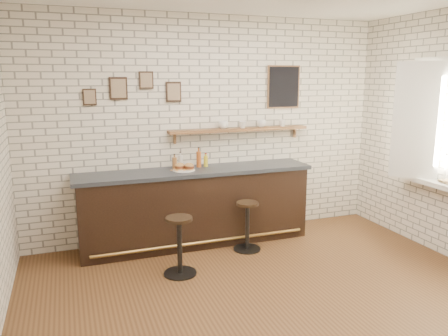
{
  "coord_description": "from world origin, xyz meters",
  "views": [
    {
      "loc": [
        -1.85,
        -3.65,
        2.19
      ],
      "look_at": [
        -0.19,
        0.9,
        1.18
      ],
      "focal_mm": 35.0,
      "sensor_mm": 36.0,
      "label": 1
    }
  ],
  "objects_px": {
    "bar_stool_left": "(180,244)",
    "shelf_cup_d": "(282,123)",
    "bar_counter": "(196,206)",
    "sandwich_plate": "(184,170)",
    "book_upper": "(445,182)",
    "ciabatta_sandwich": "(185,166)",
    "bitters_bottle_brown": "(175,163)",
    "book_lower": "(443,183)",
    "shelf_cup_b": "(243,125)",
    "bitters_bottle_white": "(181,162)",
    "bar_stool_right": "(247,224)",
    "shelf_cup_a": "(223,125)",
    "bitters_bottle_amber": "(199,159)",
    "shelf_cup_c": "(261,124)",
    "condiment_bottle_yellow": "(206,161)"
  },
  "relations": [
    {
      "from": "bitters_bottle_white",
      "to": "shelf_cup_b",
      "type": "bearing_deg",
      "value": 4.4
    },
    {
      "from": "bar_stool_right",
      "to": "shelf_cup_c",
      "type": "relative_size",
      "value": 4.95
    },
    {
      "from": "bar_stool_left",
      "to": "shelf_cup_a",
      "type": "relative_size",
      "value": 4.93
    },
    {
      "from": "bitters_bottle_brown",
      "to": "bar_stool_right",
      "type": "distance_m",
      "value": 1.24
    },
    {
      "from": "bar_stool_left",
      "to": "shelf_cup_a",
      "type": "bearing_deg",
      "value": 49.49
    },
    {
      "from": "bitters_bottle_brown",
      "to": "bitters_bottle_white",
      "type": "xyz_separation_m",
      "value": [
        0.08,
        0.0,
        0.01
      ]
    },
    {
      "from": "bar_stool_left",
      "to": "sandwich_plate",
      "type": "bearing_deg",
      "value": 71.35
    },
    {
      "from": "bar_stool_right",
      "to": "shelf_cup_c",
      "type": "bearing_deg",
      "value": 54.05
    },
    {
      "from": "bar_counter",
      "to": "shelf_cup_a",
      "type": "distance_m",
      "value": 1.16
    },
    {
      "from": "shelf_cup_b",
      "to": "shelf_cup_a",
      "type": "bearing_deg",
      "value": 144.3
    },
    {
      "from": "bitters_bottle_amber",
      "to": "shelf_cup_b",
      "type": "height_order",
      "value": "shelf_cup_b"
    },
    {
      "from": "book_upper",
      "to": "bar_counter",
      "type": "bearing_deg",
      "value": 145.72
    },
    {
      "from": "shelf_cup_b",
      "to": "shelf_cup_d",
      "type": "xyz_separation_m",
      "value": [
        0.61,
        0.0,
        -0.0
      ]
    },
    {
      "from": "sandwich_plate",
      "to": "shelf_cup_a",
      "type": "bearing_deg",
      "value": 19.4
    },
    {
      "from": "bar_counter",
      "to": "condiment_bottle_yellow",
      "type": "height_order",
      "value": "condiment_bottle_yellow"
    },
    {
      "from": "bar_counter",
      "to": "shelf_cup_a",
      "type": "bearing_deg",
      "value": 23.61
    },
    {
      "from": "ciabatta_sandwich",
      "to": "bitters_bottle_brown",
      "type": "distance_m",
      "value": 0.18
    },
    {
      "from": "bar_stool_right",
      "to": "shelf_cup_c",
      "type": "distance_m",
      "value": 1.46
    },
    {
      "from": "bitters_bottle_amber",
      "to": "shelf_cup_c",
      "type": "height_order",
      "value": "shelf_cup_c"
    },
    {
      "from": "shelf_cup_b",
      "to": "book_upper",
      "type": "xyz_separation_m",
      "value": [
        1.94,
        -1.68,
        -0.59
      ]
    },
    {
      "from": "sandwich_plate",
      "to": "bitters_bottle_amber",
      "type": "bearing_deg",
      "value": 31.03
    },
    {
      "from": "book_lower",
      "to": "shelf_cup_a",
      "type": "bearing_deg",
      "value": 156.24
    },
    {
      "from": "shelf_cup_a",
      "to": "bar_stool_right",
      "type": "bearing_deg",
      "value": -95.27
    },
    {
      "from": "shelf_cup_b",
      "to": "shelf_cup_c",
      "type": "relative_size",
      "value": 0.8
    },
    {
      "from": "shelf_cup_a",
      "to": "shelf_cup_b",
      "type": "xyz_separation_m",
      "value": [
        0.28,
        0.0,
        -0.01
      ]
    },
    {
      "from": "bar_counter",
      "to": "book_lower",
      "type": "height_order",
      "value": "bar_counter"
    },
    {
      "from": "bitters_bottle_brown",
      "to": "shelf_cup_b",
      "type": "height_order",
      "value": "shelf_cup_b"
    },
    {
      "from": "bar_stool_right",
      "to": "book_upper",
      "type": "relative_size",
      "value": 3.07
    },
    {
      "from": "bitters_bottle_amber",
      "to": "shelf_cup_c",
      "type": "bearing_deg",
      "value": 4.25
    },
    {
      "from": "bar_counter",
      "to": "condiment_bottle_yellow",
      "type": "xyz_separation_m",
      "value": [
        0.18,
        0.13,
        0.58
      ]
    },
    {
      "from": "bar_counter",
      "to": "sandwich_plate",
      "type": "relative_size",
      "value": 11.07
    },
    {
      "from": "condiment_bottle_yellow",
      "to": "ciabatta_sandwich",
      "type": "bearing_deg",
      "value": -155.99
    },
    {
      "from": "sandwich_plate",
      "to": "bar_stool_right",
      "type": "relative_size",
      "value": 0.44
    },
    {
      "from": "sandwich_plate",
      "to": "book_upper",
      "type": "xyz_separation_m",
      "value": [
        2.84,
        -1.46,
        -0.06
      ]
    },
    {
      "from": "bar_counter",
      "to": "book_upper",
      "type": "height_order",
      "value": "bar_counter"
    },
    {
      "from": "sandwich_plate",
      "to": "shelf_cup_a",
      "type": "xyz_separation_m",
      "value": [
        0.62,
        0.22,
        0.54
      ]
    },
    {
      "from": "bitters_bottle_brown",
      "to": "shelf_cup_d",
      "type": "bearing_deg",
      "value": 2.5
    },
    {
      "from": "bitters_bottle_white",
      "to": "condiment_bottle_yellow",
      "type": "bearing_deg",
      "value": -0.0
    },
    {
      "from": "sandwich_plate",
      "to": "bar_stool_right",
      "type": "xyz_separation_m",
      "value": [
        0.71,
        -0.44,
        -0.68
      ]
    },
    {
      "from": "bar_counter",
      "to": "book_upper",
      "type": "distance_m",
      "value": 3.09
    },
    {
      "from": "bitters_bottle_amber",
      "to": "bar_stool_left",
      "type": "bearing_deg",
      "value": -118.23
    },
    {
      "from": "bar_stool_left",
      "to": "bar_stool_right",
      "type": "height_order",
      "value": "bar_stool_left"
    },
    {
      "from": "book_lower",
      "to": "bitters_bottle_white",
      "type": "bearing_deg",
      "value": 163.8
    },
    {
      "from": "bitters_bottle_white",
      "to": "bar_stool_right",
      "type": "height_order",
      "value": "bitters_bottle_white"
    },
    {
      "from": "bar_stool_left",
      "to": "shelf_cup_d",
      "type": "height_order",
      "value": "shelf_cup_d"
    },
    {
      "from": "shelf_cup_a",
      "to": "bitters_bottle_white",
      "type": "bearing_deg",
      "value": 173.37
    },
    {
      "from": "bar_stool_left",
      "to": "bitters_bottle_brown",
      "type": "bearing_deg",
      "value": 78.51
    },
    {
      "from": "shelf_cup_b",
      "to": "bar_counter",
      "type": "bearing_deg",
      "value": 159.42
    },
    {
      "from": "shelf_cup_b",
      "to": "bitters_bottle_white",
      "type": "bearing_deg",
      "value": 148.7
    },
    {
      "from": "condiment_bottle_yellow",
      "to": "shelf_cup_c",
      "type": "height_order",
      "value": "shelf_cup_c"
    }
  ]
}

